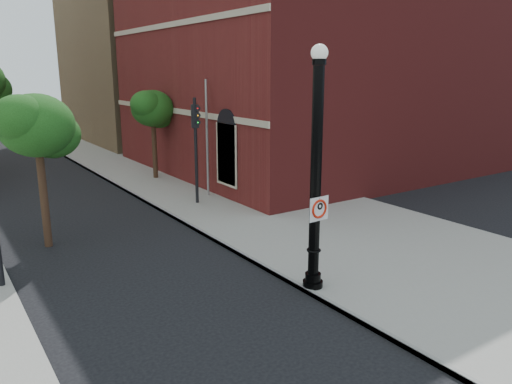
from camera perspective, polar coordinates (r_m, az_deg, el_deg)
ground at (r=11.50m, az=-1.51°, el=-14.34°), size 120.00×120.00×0.00m
sidewalk_right at (r=22.46m, az=-2.30°, el=-0.06°), size 8.00×60.00×0.12m
curb_edge at (r=20.72m, az=-11.64°, el=-1.49°), size 0.10×60.00×0.14m
brick_wall_building at (r=31.13m, az=9.88°, el=15.10°), size 22.30×16.30×12.50m
bg_building_tan_b at (r=44.15m, az=-5.10°, el=15.75°), size 22.00×14.00×14.00m
lamppost at (r=12.01m, az=6.83°, el=0.93°), size 0.51×0.51×6.00m
no_parking_sign at (r=12.04m, az=7.22°, el=-1.90°), size 0.59×0.08×0.59m
traffic_signal_right at (r=20.12m, az=-6.91°, el=6.61°), size 0.34×0.38×4.38m
utility_pole at (r=21.43m, az=-5.61°, el=5.95°), size 0.10×0.10×5.06m
street_tree_a at (r=16.43m, az=-23.71°, el=6.80°), size 2.64×2.39×4.76m
street_tree_c at (r=25.39m, az=-11.71°, el=9.21°), size 2.49×2.25×4.48m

